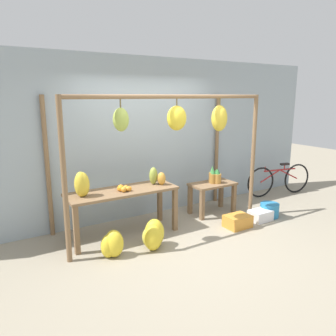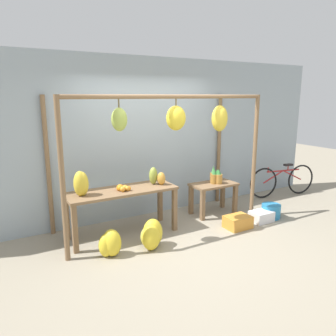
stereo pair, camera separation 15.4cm
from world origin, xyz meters
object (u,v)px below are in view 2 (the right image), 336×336
object	(u,v)px
banana_pile_ground_left	(110,244)
banana_pile_ground_right	(151,235)
papaya_pile	(156,177)
pineapple_cluster	(216,177)
parked_bicycle	(283,180)
banana_pile_on_table	(81,184)
orange_pile	(123,188)
fruit_crate_white	(238,222)
blue_bucket	(271,211)
fruit_crate_purple	(261,216)

from	to	relation	value
banana_pile_ground_left	banana_pile_ground_right	bearing A→B (deg)	-4.61
banana_pile_ground_left	papaya_pile	size ratio (longest dim) A/B	1.31
pineapple_cluster	banana_pile_ground_left	bearing A→B (deg)	-164.43
banana_pile_ground_right	parked_bicycle	xyz separation A→B (m)	(3.60, 0.82, 0.16)
banana_pile_ground_right	pineapple_cluster	bearing A→B (deg)	22.21
banana_pile_on_table	orange_pile	world-z (taller)	banana_pile_on_table
banana_pile_ground_left	papaya_pile	world-z (taller)	papaya_pile
pineapple_cluster	fruit_crate_white	distance (m)	0.96
banana_pile_ground_right	fruit_crate_white	distance (m)	1.57
orange_pile	banana_pile_ground_left	bearing A→B (deg)	-128.38
banana_pile_ground_right	banana_pile_on_table	bearing A→B (deg)	142.32
pineapple_cluster	papaya_pile	world-z (taller)	papaya_pile
banana_pile_ground_right	blue_bucket	distance (m)	2.40
pineapple_cluster	fruit_crate_purple	bearing A→B (deg)	-58.96
banana_pile_on_table	fruit_crate_purple	distance (m)	3.11
banana_pile_on_table	blue_bucket	distance (m)	3.36
orange_pile	pineapple_cluster	distance (m)	1.87
banana_pile_ground_right	parked_bicycle	bearing A→B (deg)	12.82
pineapple_cluster	banana_pile_on_table	bearing A→B (deg)	-178.47
banana_pile_ground_left	blue_bucket	bearing A→B (deg)	-0.95
blue_bucket	fruit_crate_purple	xyz separation A→B (m)	(-0.28, -0.05, -0.03)
banana_pile_ground_right	fruit_crate_white	world-z (taller)	banana_pile_ground_right
banana_pile_ground_left	fruit_crate_purple	bearing A→B (deg)	-2.05
orange_pile	banana_pile_on_table	bearing A→B (deg)	175.90
banana_pile_ground_left	orange_pile	bearing A→B (deg)	51.62
parked_bicycle	banana_pile_on_table	bearing A→B (deg)	-177.38
banana_pile_ground_left	parked_bicycle	size ratio (longest dim) A/B	0.24
orange_pile	papaya_pile	world-z (taller)	papaya_pile
fruit_crate_purple	orange_pile	bearing A→B (deg)	164.88
fruit_crate_white	blue_bucket	bearing A→B (deg)	4.32
pineapple_cluster	parked_bicycle	bearing A→B (deg)	4.03
orange_pile	blue_bucket	world-z (taller)	orange_pile
blue_bucket	papaya_pile	world-z (taller)	papaya_pile
orange_pile	banana_pile_ground_left	xyz separation A→B (m)	(-0.42, -0.53, -0.59)
blue_bucket	papaya_pile	distance (m)	2.21
orange_pile	blue_bucket	bearing A→B (deg)	-12.54
pineapple_cluster	fruit_crate_white	xyz separation A→B (m)	(-0.11, -0.75, -0.59)
banana_pile_ground_left	blue_bucket	size ratio (longest dim) A/B	1.15
orange_pile	fruit_crate_purple	world-z (taller)	orange_pile
fruit_crate_white	parked_bicycle	size ratio (longest dim) A/B	0.26
fruit_crate_white	blue_bucket	xyz separation A→B (m)	(0.83, 0.06, 0.02)
fruit_crate_white	parked_bicycle	world-z (taller)	parked_bicycle
banana_pile_on_table	banana_pile_ground_right	world-z (taller)	banana_pile_on_table
banana_pile_on_table	fruit_crate_white	distance (m)	2.60
fruit_crate_white	fruit_crate_purple	bearing A→B (deg)	1.61
fruit_crate_white	banana_pile_ground_left	bearing A→B (deg)	177.03
banana_pile_ground_right	fruit_crate_purple	xyz separation A→B (m)	(2.12, -0.05, -0.10)
banana_pile_ground_right	papaya_pile	world-z (taller)	papaya_pile
pineapple_cluster	fruit_crate_purple	world-z (taller)	pineapple_cluster
pineapple_cluster	banana_pile_ground_right	size ratio (longest dim) A/B	0.75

